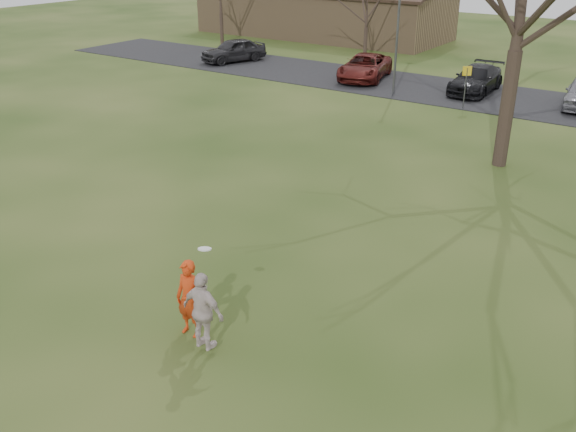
% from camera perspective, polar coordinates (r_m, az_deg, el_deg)
% --- Properties ---
extents(ground, '(120.00, 120.00, 0.00)m').
position_cam_1_polar(ground, '(13.87, -9.60, -11.36)').
color(ground, '#1E380F').
rests_on(ground, ground).
extents(parking_strip, '(62.00, 6.50, 0.04)m').
position_cam_1_polar(parking_strip, '(34.76, 20.33, 9.64)').
color(parking_strip, black).
rests_on(parking_strip, ground).
extents(player_defender, '(0.67, 0.47, 1.76)m').
position_cam_1_polar(player_defender, '(13.69, -8.88, -7.37)').
color(player_defender, red).
rests_on(player_defender, ground).
extents(car_0, '(3.10, 4.69, 1.49)m').
position_cam_1_polar(car_0, '(42.99, -4.93, 14.67)').
color(car_0, '#28272A').
rests_on(car_0, parking_strip).
extents(car_2, '(3.44, 5.44, 1.40)m').
position_cam_1_polar(car_2, '(37.88, 6.94, 13.20)').
color(car_2, '#591814').
rests_on(car_2, parking_strip).
extents(car_3, '(2.08, 4.79, 1.37)m').
position_cam_1_polar(car_3, '(35.87, 16.59, 11.73)').
color(car_3, black).
rests_on(car_3, parking_strip).
extents(catching_play, '(1.02, 0.59, 2.21)m').
position_cam_1_polar(catching_play, '(12.99, -7.64, -8.52)').
color(catching_play, beige).
rests_on(catching_play, ground).
extents(building, '(20.60, 8.50, 5.14)m').
position_cam_1_polar(building, '(54.13, 3.13, 17.97)').
color(building, '#8C6D4C').
rests_on(building, ground).
extents(lamp_post, '(0.34, 0.34, 6.27)m').
position_cam_1_polar(lamp_post, '(33.71, 9.92, 17.20)').
color(lamp_post, '#47474C').
rests_on(lamp_post, ground).
extents(sign_yellow, '(0.35, 0.35, 2.08)m').
position_cam_1_polar(sign_yellow, '(32.19, 15.76, 11.77)').
color(sign_yellow, '#47474C').
rests_on(sign_yellow, ground).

